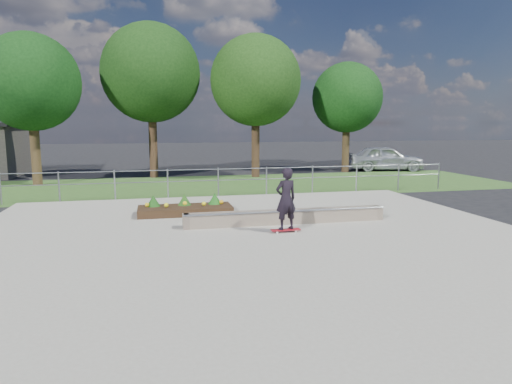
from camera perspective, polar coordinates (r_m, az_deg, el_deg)
ground at (r=11.28m, az=0.69°, el=-6.69°), size 120.00×120.00×0.00m
grass_verge at (r=21.93m, az=-6.00°, el=0.79°), size 30.00×8.00×0.02m
concrete_slab at (r=11.27m, az=0.70°, el=-6.54°), size 15.00×15.00×0.06m
fence at (r=18.39m, az=-4.74°, el=1.69°), size 20.06×0.06×1.20m
tree_far_left at (r=24.28m, az=-26.35°, el=12.17°), size 4.55×4.55×7.15m
tree_mid_left at (r=25.72m, az=-13.01°, el=14.27°), size 5.25×5.25×8.25m
tree_mid_right at (r=25.30m, az=-0.06°, el=13.72°), size 4.90×4.90×7.70m
tree_far_right at (r=28.56m, az=11.32°, el=11.46°), size 4.20×4.20×6.60m
grind_ledge at (r=13.39m, az=3.80°, el=-3.09°), size 6.00×0.44×0.43m
planter_bed at (r=14.99m, az=-8.85°, el=-1.99°), size 3.00×1.20×0.61m
skateboarder at (r=12.18m, az=3.77°, el=-0.89°), size 0.80×0.53×1.75m
parked_car at (r=29.90m, az=15.85°, el=4.10°), size 4.96×2.86×1.59m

